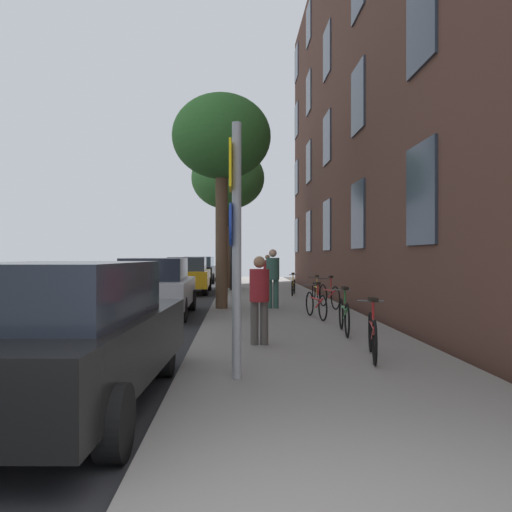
{
  "coord_description": "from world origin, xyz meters",
  "views": [
    {
      "loc": [
        -0.2,
        -2.48,
        1.7
      ],
      "look_at": [
        0.37,
        11.83,
        1.69
      ],
      "focal_mm": 34.41,
      "sensor_mm": 36.0,
      "label": 1
    }
  ],
  "objects_px": {
    "bicycle_2": "(316,304)",
    "car_2": "(188,275)",
    "pedestrian_1": "(273,275)",
    "bicycle_3": "(329,295)",
    "pedestrian_0": "(259,294)",
    "car_1": "(156,286)",
    "tree_near": "(222,139)",
    "bicycle_0": "(372,334)",
    "bicycle_1": "(344,315)",
    "bicycle_5": "(293,286)",
    "sign_post": "(235,233)",
    "tree_far": "(228,179)",
    "bicycle_4": "(316,291)",
    "traffic_light": "(229,234)",
    "pedestrian_2": "(267,270)",
    "car_0": "(67,334)",
    "car_3": "(200,269)"
  },
  "relations": [
    {
      "from": "bicycle_3",
      "to": "car_2",
      "type": "distance_m",
      "value": 8.93
    },
    {
      "from": "sign_post",
      "to": "tree_near",
      "type": "bearing_deg",
      "value": 92.9
    },
    {
      "from": "bicycle_5",
      "to": "bicycle_1",
      "type": "bearing_deg",
      "value": -90.47
    },
    {
      "from": "bicycle_1",
      "to": "bicycle_5",
      "type": "relative_size",
      "value": 1.02
    },
    {
      "from": "sign_post",
      "to": "bicycle_1",
      "type": "xyz_separation_m",
      "value": [
        2.21,
        3.56,
        -1.49
      ]
    },
    {
      "from": "tree_near",
      "to": "bicycle_1",
      "type": "relative_size",
      "value": 3.74
    },
    {
      "from": "bicycle_3",
      "to": "car_1",
      "type": "height_order",
      "value": "car_1"
    },
    {
      "from": "sign_post",
      "to": "pedestrian_2",
      "type": "bearing_deg",
      "value": 84.87
    },
    {
      "from": "traffic_light",
      "to": "bicycle_5",
      "type": "bearing_deg",
      "value": -48.21
    },
    {
      "from": "tree_far",
      "to": "pedestrian_1",
      "type": "height_order",
      "value": "tree_far"
    },
    {
      "from": "bicycle_4",
      "to": "bicycle_3",
      "type": "bearing_deg",
      "value": -90.07
    },
    {
      "from": "sign_post",
      "to": "bicycle_3",
      "type": "height_order",
      "value": "sign_post"
    },
    {
      "from": "bicycle_5",
      "to": "car_0",
      "type": "xyz_separation_m",
      "value": [
        -4.11,
        -14.05,
        0.37
      ]
    },
    {
      "from": "tree_near",
      "to": "bicycle_0",
      "type": "bearing_deg",
      "value": -70.75
    },
    {
      "from": "bicycle_2",
      "to": "car_2",
      "type": "distance_m",
      "value": 10.67
    },
    {
      "from": "bicycle_4",
      "to": "bicycle_5",
      "type": "xyz_separation_m",
      "value": [
        -0.53,
        2.4,
        0.0
      ]
    },
    {
      "from": "bicycle_1",
      "to": "car_0",
      "type": "height_order",
      "value": "car_0"
    },
    {
      "from": "car_1",
      "to": "bicycle_4",
      "type": "bearing_deg",
      "value": 33.4
    },
    {
      "from": "bicycle_2",
      "to": "bicycle_4",
      "type": "height_order",
      "value": "bicycle_2"
    },
    {
      "from": "tree_near",
      "to": "car_3",
      "type": "relative_size",
      "value": 1.5
    },
    {
      "from": "tree_far",
      "to": "car_1",
      "type": "distance_m",
      "value": 11.47
    },
    {
      "from": "bicycle_3",
      "to": "car_3",
      "type": "height_order",
      "value": "car_3"
    },
    {
      "from": "bicycle_4",
      "to": "bicycle_5",
      "type": "distance_m",
      "value": 2.46
    },
    {
      "from": "bicycle_0",
      "to": "pedestrian_0",
      "type": "height_order",
      "value": "pedestrian_0"
    },
    {
      "from": "tree_far",
      "to": "sign_post",
      "type": "bearing_deg",
      "value": -88.7
    },
    {
      "from": "traffic_light",
      "to": "pedestrian_0",
      "type": "xyz_separation_m",
      "value": [
        0.76,
        -13.71,
        -1.66
      ]
    },
    {
      "from": "pedestrian_0",
      "to": "car_1",
      "type": "bearing_deg",
      "value": 117.46
    },
    {
      "from": "pedestrian_1",
      "to": "pedestrian_0",
      "type": "bearing_deg",
      "value": -96.49
    },
    {
      "from": "bicycle_2",
      "to": "car_2",
      "type": "bearing_deg",
      "value": 113.04
    },
    {
      "from": "bicycle_0",
      "to": "bicycle_5",
      "type": "height_order",
      "value": "bicycle_0"
    },
    {
      "from": "tree_far",
      "to": "pedestrian_2",
      "type": "relative_size",
      "value": 4.27
    },
    {
      "from": "bicycle_3",
      "to": "car_0",
      "type": "height_order",
      "value": "car_0"
    },
    {
      "from": "pedestrian_0",
      "to": "bicycle_1",
      "type": "bearing_deg",
      "value": 33.82
    },
    {
      "from": "traffic_light",
      "to": "bicycle_2",
      "type": "bearing_deg",
      "value": -76.91
    },
    {
      "from": "pedestrian_1",
      "to": "bicycle_3",
      "type": "bearing_deg",
      "value": 0.65
    },
    {
      "from": "car_0",
      "to": "bicycle_3",
      "type": "bearing_deg",
      "value": 63.37
    },
    {
      "from": "pedestrian_0",
      "to": "car_3",
      "type": "xyz_separation_m",
      "value": [
        -2.69,
        21.74,
        -0.17
      ]
    },
    {
      "from": "tree_far",
      "to": "bicycle_0",
      "type": "xyz_separation_m",
      "value": [
        2.52,
        -16.63,
        -4.96
      ]
    },
    {
      "from": "bicycle_2",
      "to": "pedestrian_2",
      "type": "height_order",
      "value": "pedestrian_2"
    },
    {
      "from": "car_2",
      "to": "pedestrian_2",
      "type": "bearing_deg",
      "value": -1.39
    },
    {
      "from": "traffic_light",
      "to": "pedestrian_1",
      "type": "xyz_separation_m",
      "value": [
        1.43,
        -7.74,
        -1.54
      ]
    },
    {
      "from": "traffic_light",
      "to": "car_2",
      "type": "relative_size",
      "value": 0.83
    },
    {
      "from": "sign_post",
      "to": "tree_far",
      "type": "distance_m",
      "value": 18.13
    },
    {
      "from": "car_3",
      "to": "bicycle_1",
      "type": "bearing_deg",
      "value": -77.72
    },
    {
      "from": "traffic_light",
      "to": "car_1",
      "type": "bearing_deg",
      "value": -102.3
    },
    {
      "from": "pedestrian_1",
      "to": "car_1",
      "type": "bearing_deg",
      "value": -164.88
    },
    {
      "from": "tree_far",
      "to": "car_0",
      "type": "bearing_deg",
      "value": -94.37
    },
    {
      "from": "sign_post",
      "to": "bicycle_3",
      "type": "distance_m",
      "value": 8.95
    },
    {
      "from": "bicycle_2",
      "to": "car_2",
      "type": "xyz_separation_m",
      "value": [
        -4.17,
        9.82,
        0.37
      ]
    },
    {
      "from": "bicycle_2",
      "to": "car_0",
      "type": "relative_size",
      "value": 0.38
    }
  ]
}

